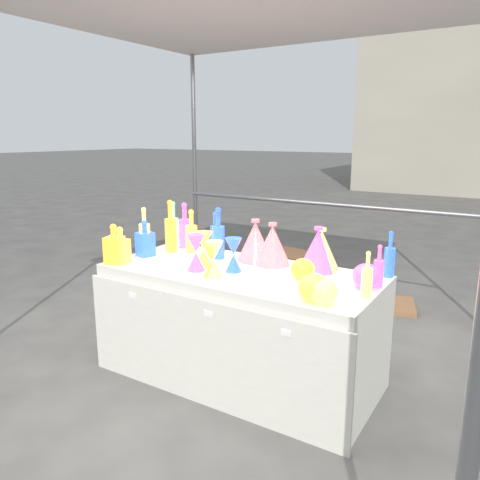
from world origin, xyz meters
The scene contains 31 objects.
ground centered at (0.00, 0.00, 0.00)m, with size 80.00×80.00×0.00m, color slate.
display_table centered at (0.00, -0.01, 0.37)m, with size 1.84×0.83×0.75m.
cardboard_box_closed centered at (-0.51, 1.86, 0.20)m, with size 0.55×0.40×0.40m, color #926542.
cardboard_box_flat centered at (0.45, 1.82, 0.03)m, with size 0.62×0.44×0.05m, color #926542.
bottle_0 centered at (-0.55, 0.21, 0.91)m, with size 0.08×0.08×0.32m, color red, non-canonical shape.
bottle_1 centered at (-0.44, 0.35, 0.90)m, with size 0.07×0.07×0.30m, color #157745, non-canonical shape.
bottle_2 centered at (-0.70, 0.14, 0.95)m, with size 0.09×0.09×0.39m, color gold, non-canonical shape.
bottle_3 centered at (-0.69, 0.31, 0.93)m, with size 0.09×0.09×0.35m, color #1F6AB5, non-canonical shape.
bottle_4 centered at (-0.85, 0.03, 0.92)m, with size 0.08×0.08×0.34m, color #147E69, non-canonical shape.
bottle_5 centered at (-0.78, 0.27, 0.93)m, with size 0.08×0.08×0.36m, color #B0237C, non-canonical shape.
bottle_7 centered at (-0.29, 0.17, 0.93)m, with size 0.09×0.09×0.37m, color #157745, non-canonical shape.
decanter_0 centered at (-0.78, -0.29, 0.88)m, with size 0.10×0.10×0.25m, color red, non-canonical shape.
decanter_1 centered at (-0.81, -0.31, 0.89)m, with size 0.11×0.11×0.27m, color gold, non-canonical shape.
decanter_2 centered at (-0.77, -0.06, 0.88)m, with size 0.11×0.11×0.26m, color #157745, non-canonical shape.
hourglass_0 centered at (-0.07, -0.21, 0.85)m, with size 0.10×0.10×0.20m, color gold, non-canonical shape.
hourglass_1 centered at (-0.24, -0.16, 0.87)m, with size 0.12×0.12×0.24m, color #1F6AB5, non-canonical shape.
hourglass_2 centered at (-0.06, -0.21, 0.86)m, with size 0.11×0.11×0.23m, color #147E69, non-canonical shape.
hourglass_3 centered at (-0.30, 0.00, 0.86)m, with size 0.11×0.11×0.22m, color #B0237C, non-canonical shape.
hourglass_4 centered at (-0.24, -0.07, 0.87)m, with size 0.12×0.12×0.24m, color red, non-canonical shape.
hourglass_5 centered at (-0.02, -0.05, 0.86)m, with size 0.11×0.11×0.22m, color #157745, non-canonical shape.
globe_0 centered at (0.64, -0.29, 0.82)m, with size 0.17×0.17×0.14m, color red, non-canonical shape.
globe_1 centered at (0.70, -0.30, 0.81)m, with size 0.15×0.15×0.12m, color #147E69, non-canonical shape.
globe_2 centered at (0.43, 0.03, 0.81)m, with size 0.15×0.15×0.12m, color gold, non-canonical shape.
globe_3 centered at (0.81, 0.07, 0.81)m, with size 0.16×0.16×0.13m, color #1F6AB5, non-canonical shape.
lampshade_0 centered at (0.11, 0.23, 0.89)m, with size 0.25×0.25×0.29m, color gold, non-canonical shape.
lampshade_1 centered at (-0.03, 0.25, 0.90)m, with size 0.25×0.25×0.29m, color gold, non-canonical shape.
lampshade_2 centered at (0.43, 0.25, 0.89)m, with size 0.25×0.25×0.29m, color #1F6AB5, non-canonical shape.
lampshade_3 centered at (0.44, 0.28, 0.89)m, with size 0.24×0.24×0.28m, color #147E69, non-canonical shape.
bottle_8 centered at (0.86, 0.36, 0.89)m, with size 0.06×0.06×0.29m, color #157745, non-canonical shape.
bottle_10 centered at (0.86, 0.12, 0.88)m, with size 0.06×0.06×0.25m, color #1F6AB5, non-canonical shape.
bottle_11 centered at (0.86, -0.10, 0.88)m, with size 0.06×0.06×0.26m, color #147E69, non-canonical shape.
Camera 1 is at (1.54, -2.48, 1.61)m, focal length 35.00 mm.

